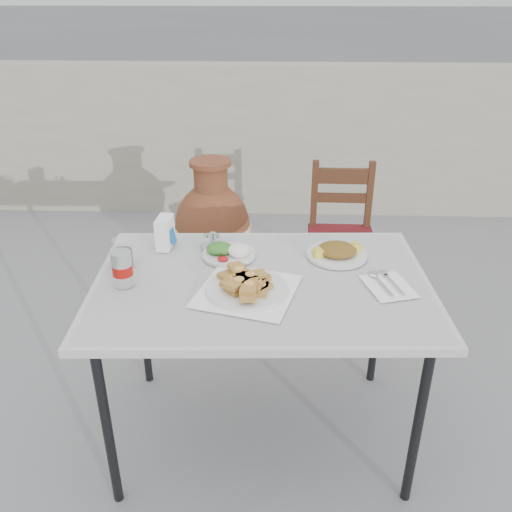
{
  "coord_description": "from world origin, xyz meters",
  "views": [
    {
      "loc": [
        -0.03,
        -1.89,
        1.79
      ],
      "look_at": [
        -0.1,
        -0.06,
        0.85
      ],
      "focal_mm": 38.0,
      "sensor_mm": 36.0,
      "label": 1
    }
  ],
  "objects_px": {
    "salad_chopped_plate": "(337,252)",
    "cola_glass": "(123,254)",
    "pide_plate": "(247,284)",
    "soda_can": "(122,268)",
    "condiment_caddy": "(213,242)",
    "terracotta_urn": "(213,230)",
    "napkin_holder": "(165,233)",
    "chair": "(341,235)",
    "salad_rice_plate": "(228,251)",
    "cafe_table": "(262,292)"
  },
  "relations": [
    {
      "from": "salad_rice_plate",
      "to": "cola_glass",
      "type": "height_order",
      "value": "cola_glass"
    },
    {
      "from": "cola_glass",
      "to": "terracotta_urn",
      "type": "bearing_deg",
      "value": 79.98
    },
    {
      "from": "chair",
      "to": "terracotta_urn",
      "type": "relative_size",
      "value": 1.02
    },
    {
      "from": "napkin_holder",
      "to": "condiment_caddy",
      "type": "bearing_deg",
      "value": 5.66
    },
    {
      "from": "pide_plate",
      "to": "soda_can",
      "type": "bearing_deg",
      "value": 175.92
    },
    {
      "from": "salad_rice_plate",
      "to": "cafe_table",
      "type": "bearing_deg",
      "value": -53.37
    },
    {
      "from": "cafe_table",
      "to": "soda_can",
      "type": "distance_m",
      "value": 0.53
    },
    {
      "from": "cola_glass",
      "to": "chair",
      "type": "distance_m",
      "value": 1.47
    },
    {
      "from": "soda_can",
      "to": "napkin_holder",
      "type": "relative_size",
      "value": 1.01
    },
    {
      "from": "cola_glass",
      "to": "condiment_caddy",
      "type": "bearing_deg",
      "value": 27.41
    },
    {
      "from": "cafe_table",
      "to": "condiment_caddy",
      "type": "bearing_deg",
      "value": 128.84
    },
    {
      "from": "salad_rice_plate",
      "to": "cola_glass",
      "type": "xyz_separation_m",
      "value": [
        -0.41,
        -0.1,
        0.03
      ]
    },
    {
      "from": "cola_glass",
      "to": "condiment_caddy",
      "type": "relative_size",
      "value": 0.98
    },
    {
      "from": "salad_chopped_plate",
      "to": "napkin_holder",
      "type": "xyz_separation_m",
      "value": [
        -0.72,
        0.06,
        0.05
      ]
    },
    {
      "from": "soda_can",
      "to": "condiment_caddy",
      "type": "xyz_separation_m",
      "value": [
        0.3,
        0.32,
        -0.05
      ]
    },
    {
      "from": "terracotta_urn",
      "to": "condiment_caddy",
      "type": "bearing_deg",
      "value": -82.99
    },
    {
      "from": "chair",
      "to": "napkin_holder",
      "type": "bearing_deg",
      "value": -134.19
    },
    {
      "from": "soda_can",
      "to": "chair",
      "type": "height_order",
      "value": "soda_can"
    },
    {
      "from": "cola_glass",
      "to": "chair",
      "type": "bearing_deg",
      "value": 45.98
    },
    {
      "from": "condiment_caddy",
      "to": "terracotta_urn",
      "type": "height_order",
      "value": "condiment_caddy"
    },
    {
      "from": "condiment_caddy",
      "to": "cola_glass",
      "type": "bearing_deg",
      "value": -152.59
    },
    {
      "from": "soda_can",
      "to": "napkin_holder",
      "type": "distance_m",
      "value": 0.33
    },
    {
      "from": "salad_chopped_plate",
      "to": "soda_can",
      "type": "distance_m",
      "value": 0.86
    },
    {
      "from": "terracotta_urn",
      "to": "salad_rice_plate",
      "type": "bearing_deg",
      "value": -79.69
    },
    {
      "from": "salad_chopped_plate",
      "to": "soda_can",
      "type": "relative_size",
      "value": 1.83
    },
    {
      "from": "pide_plate",
      "to": "salad_rice_plate",
      "type": "relative_size",
      "value": 1.89
    },
    {
      "from": "cafe_table",
      "to": "pide_plate",
      "type": "bearing_deg",
      "value": -120.23
    },
    {
      "from": "salad_rice_plate",
      "to": "soda_can",
      "type": "xyz_separation_m",
      "value": [
        -0.37,
        -0.25,
        0.05
      ]
    },
    {
      "from": "pide_plate",
      "to": "napkin_holder",
      "type": "bearing_deg",
      "value": 135.83
    },
    {
      "from": "pide_plate",
      "to": "cafe_table",
      "type": "bearing_deg",
      "value": 59.77
    },
    {
      "from": "condiment_caddy",
      "to": "terracotta_urn",
      "type": "distance_m",
      "value": 1.1
    },
    {
      "from": "salad_chopped_plate",
      "to": "terracotta_urn",
      "type": "relative_size",
      "value": 0.3
    },
    {
      "from": "pide_plate",
      "to": "condiment_caddy",
      "type": "relative_size",
      "value": 3.62
    },
    {
      "from": "pide_plate",
      "to": "condiment_caddy",
      "type": "height_order",
      "value": "pide_plate"
    },
    {
      "from": "salad_chopped_plate",
      "to": "chair",
      "type": "relative_size",
      "value": 0.29
    },
    {
      "from": "salad_chopped_plate",
      "to": "cola_glass",
      "type": "relative_size",
      "value": 2.21
    },
    {
      "from": "pide_plate",
      "to": "soda_can",
      "type": "xyz_separation_m",
      "value": [
        -0.46,
        0.03,
        0.04
      ]
    },
    {
      "from": "soda_can",
      "to": "salad_rice_plate",
      "type": "bearing_deg",
      "value": 33.75
    },
    {
      "from": "cafe_table",
      "to": "cola_glass",
      "type": "distance_m",
      "value": 0.57
    },
    {
      "from": "salad_rice_plate",
      "to": "salad_chopped_plate",
      "type": "relative_size",
      "value": 0.88
    },
    {
      "from": "condiment_caddy",
      "to": "terracotta_urn",
      "type": "xyz_separation_m",
      "value": [
        -0.12,
        1.01,
        -0.41
      ]
    },
    {
      "from": "terracotta_urn",
      "to": "chair",
      "type": "bearing_deg",
      "value": -11.85
    },
    {
      "from": "cafe_table",
      "to": "napkin_holder",
      "type": "relative_size",
      "value": 9.75
    },
    {
      "from": "cola_glass",
      "to": "napkin_holder",
      "type": "bearing_deg",
      "value": 51.36
    },
    {
      "from": "soda_can",
      "to": "cola_glass",
      "type": "xyz_separation_m",
      "value": [
        -0.04,
        0.15,
        -0.02
      ]
    },
    {
      "from": "cola_glass",
      "to": "salad_chopped_plate",
      "type": "bearing_deg",
      "value": 7.43
    },
    {
      "from": "terracotta_urn",
      "to": "napkin_holder",
      "type": "bearing_deg",
      "value": -94.17
    },
    {
      "from": "cola_glass",
      "to": "terracotta_urn",
      "type": "height_order",
      "value": "cola_glass"
    },
    {
      "from": "pide_plate",
      "to": "soda_can",
      "type": "height_order",
      "value": "soda_can"
    },
    {
      "from": "terracotta_urn",
      "to": "cafe_table",
      "type": "bearing_deg",
      "value": -75.11
    }
  ]
}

